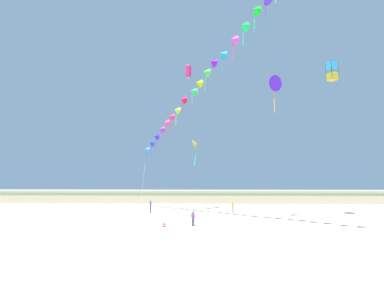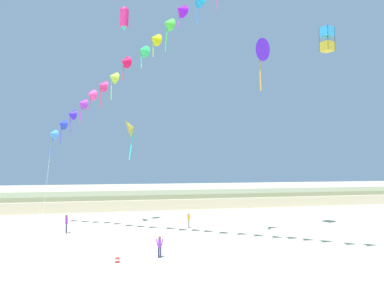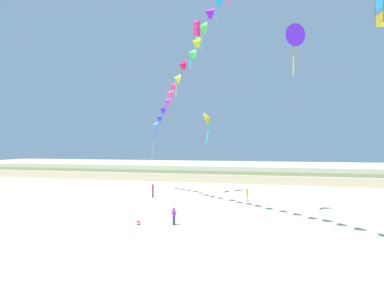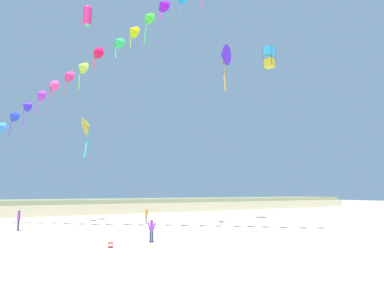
{
  "view_description": "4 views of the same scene",
  "coord_description": "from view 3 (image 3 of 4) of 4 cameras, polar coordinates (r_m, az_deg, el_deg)",
  "views": [
    {
      "loc": [
        -1.26,
        -23.14,
        4.82
      ],
      "look_at": [
        -2.68,
        13.22,
        9.14
      ],
      "focal_mm": 28.0,
      "sensor_mm": 36.0,
      "label": 1
    },
    {
      "loc": [
        -7.65,
        -19.45,
        6.43
      ],
      "look_at": [
        0.5,
        10.78,
        8.06
      ],
      "focal_mm": 38.0,
      "sensor_mm": 36.0,
      "label": 2
    },
    {
      "loc": [
        5.04,
        -15.22,
        6.57
      ],
      "look_at": [
        -1.17,
        10.02,
        6.78
      ],
      "focal_mm": 28.0,
      "sensor_mm": 36.0,
      "label": 3
    },
    {
      "loc": [
        -12.39,
        -12.14,
        3.26
      ],
      "look_at": [
        1.78,
        10.36,
        7.01
      ],
      "focal_mm": 32.0,
      "sensor_mm": 36.0,
      "label": 4
    }
  ],
  "objects": [
    {
      "name": "ground_plane",
      "position": [
        17.33,
        -4.51,
        -22.76
      ],
      "size": [
        240.0,
        240.0,
        0.0
      ],
      "primitive_type": "plane",
      "color": "beige"
    },
    {
      "name": "dune_ridge",
      "position": [
        59.89,
        8.97,
        -5.75
      ],
      "size": [
        120.0,
        13.56,
        2.12
      ],
      "color": "beige",
      "rests_on": "ground"
    },
    {
      "name": "person_near_left",
      "position": [
        39.23,
        -7.46,
        -8.61
      ],
      "size": [
        0.24,
        0.61,
        1.75
      ],
      "color": "#282D4C",
      "rests_on": "ground"
    },
    {
      "name": "person_near_right",
      "position": [
        25.69,
        -3.46,
        -13.32
      ],
      "size": [
        0.52,
        0.2,
        1.48
      ],
      "color": "#282D4C",
      "rests_on": "ground"
    },
    {
      "name": "person_mid_center",
      "position": [
        36.79,
        10.48,
        -9.31
      ],
      "size": [
        0.21,
        0.55,
        1.58
      ],
      "color": "gray",
      "rests_on": "ground"
    },
    {
      "name": "kite_banner_string",
      "position": [
        31.23,
        1.92,
        21.11
      ],
      "size": [
        21.38,
        27.73,
        26.5
      ],
      "color": "#378BE2"
    },
    {
      "name": "large_kite_low_lead",
      "position": [
        41.76,
        0.91,
        21.0
      ],
      "size": [
        1.3,
        1.33,
        2.57
      ],
      "color": "#EA2574"
    },
    {
      "name": "large_kite_mid_trail",
      "position": [
        30.63,
        18.76,
        18.92
      ],
      "size": [
        2.22,
        1.74,
        4.78
      ],
      "color": "#6021F2"
    },
    {
      "name": "large_kite_outer_drift",
      "position": [
        40.95,
        3.07,
        4.92
      ],
      "size": [
        1.28,
        1.99,
        4.51
      ],
      "color": "gold"
    },
    {
      "name": "beach_ball",
      "position": [
        26.32,
        -10.21,
        -14.52
      ],
      "size": [
        0.36,
        0.36,
        0.36
      ],
      "color": "red",
      "rests_on": "ground"
    }
  ]
}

